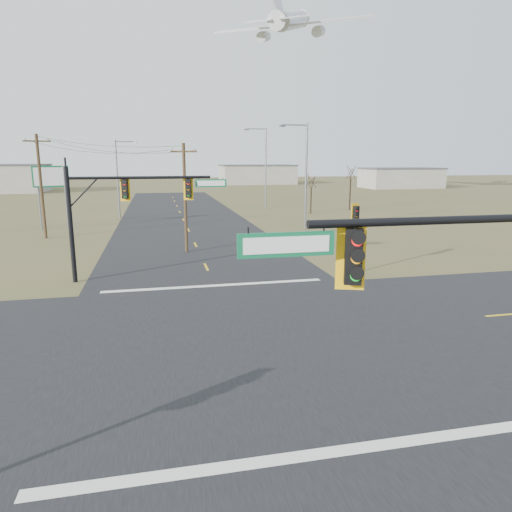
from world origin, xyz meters
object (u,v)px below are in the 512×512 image
(utility_pole_near, at_px, (185,196))
(streetlight_a, at_px, (304,171))
(streetlight_b, at_px, (264,164))
(highway_sign, at_px, (51,185))
(streetlight_c, at_px, (119,175))
(mast_arm_far, at_px, (129,199))
(pedestal_signal_ne, at_px, (355,222))
(utility_pole_far, at_px, (41,185))
(bare_tree_d, at_px, (351,172))
(bare_tree_c, at_px, (311,181))

(utility_pole_near, relative_size, streetlight_a, 0.78)
(streetlight_a, height_order, streetlight_b, streetlight_b)
(highway_sign, relative_size, streetlight_b, 0.56)
(utility_pole_near, xyz_separation_m, streetlight_c, (-6.10, 21.44, 0.85))
(mast_arm_far, distance_m, streetlight_a, 22.45)
(pedestal_signal_ne, xyz_separation_m, utility_pole_far, (-21.00, 17.72, 1.49))
(pedestal_signal_ne, distance_m, utility_pole_far, 27.52)
(highway_sign, bearing_deg, bare_tree_d, 2.18)
(highway_sign, bearing_deg, bare_tree_c, 0.29)
(pedestal_signal_ne, relative_size, bare_tree_d, 0.68)
(streetlight_c, bearing_deg, utility_pole_far, -89.77)
(mast_arm_far, xyz_separation_m, utility_pole_near, (3.56, 7.21, -0.46))
(mast_arm_far, relative_size, streetlight_b, 0.80)
(streetlight_a, bearing_deg, streetlight_c, 122.66)
(streetlight_b, height_order, streetlight_c, streetlight_b)
(streetlight_a, bearing_deg, pedestal_signal_ne, -121.17)
(pedestal_signal_ne, bearing_deg, mast_arm_far, 152.14)
(mast_arm_far, relative_size, utility_pole_near, 1.11)
(bare_tree_d, bearing_deg, pedestal_signal_ne, -113.35)
(streetlight_b, bearing_deg, utility_pole_far, -143.79)
(pedestal_signal_ne, bearing_deg, bare_tree_c, 55.13)
(bare_tree_c, relative_size, bare_tree_d, 0.84)
(highway_sign, bearing_deg, streetlight_c, 37.27)
(pedestal_signal_ne, xyz_separation_m, streetlight_a, (2.66, 17.83, 2.55))
(streetlight_c, bearing_deg, highway_sign, -104.73)
(utility_pole_near, bearing_deg, bare_tree_c, 51.48)
(pedestal_signal_ne, bearing_deg, streetlight_c, 96.50)
(mast_arm_far, relative_size, streetlight_a, 0.87)
(streetlight_b, distance_m, streetlight_c, 20.09)
(utility_pole_near, distance_m, streetlight_b, 31.30)
(highway_sign, relative_size, streetlight_a, 0.61)
(utility_pole_near, bearing_deg, highway_sign, 130.10)
(utility_pole_far, xyz_separation_m, highway_sign, (-0.27, 5.35, -0.28))
(bare_tree_d, bearing_deg, streetlight_b, 159.76)
(mast_arm_far, bearing_deg, bare_tree_c, 69.97)
(utility_pole_near, bearing_deg, bare_tree_d, 45.88)
(streetlight_c, distance_m, bare_tree_d, 29.98)
(utility_pole_near, xyz_separation_m, highway_sign, (-11.94, 14.18, 0.19))
(utility_pole_near, distance_m, utility_pole_far, 14.65)
(highway_sign, distance_m, bare_tree_c, 30.01)
(streetlight_a, bearing_deg, bare_tree_c, 45.05)
(pedestal_signal_ne, height_order, highway_sign, highway_sign)
(pedestal_signal_ne, relative_size, streetlight_a, 0.42)
(utility_pole_far, relative_size, highway_sign, 1.44)
(pedestal_signal_ne, bearing_deg, streetlight_a, 61.06)
(utility_pole_near, xyz_separation_m, bare_tree_d, (23.73, 24.47, 0.93))
(pedestal_signal_ne, height_order, utility_pole_far, utility_pole_far)
(mast_arm_far, xyz_separation_m, bare_tree_d, (27.29, 31.69, 0.47))
(pedestal_signal_ne, xyz_separation_m, streetlight_b, (3.32, 37.44, 3.04))
(utility_pole_near, height_order, bare_tree_d, utility_pole_near)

